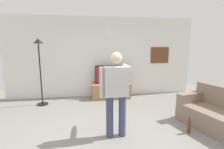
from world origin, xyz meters
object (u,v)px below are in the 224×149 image
wall_clock (110,32)px  person_standing_nearer_lamp (116,90)px  framed_picture (160,55)px  television (111,74)px  beverage_bottle (189,126)px  tv_stand (111,91)px  floor_lamp (39,58)px

wall_clock → person_standing_nearer_lamp: (-0.26, -2.75, -1.27)m
wall_clock → framed_picture: size_ratio=0.42×
television → wall_clock: size_ratio=3.69×
television → wall_clock: (0.00, 0.24, 1.42)m
wall_clock → person_standing_nearer_lamp: bearing=-95.3°
framed_picture → beverage_bottle: (-0.58, -2.88, -1.26)m
tv_stand → person_standing_nearer_lamp: size_ratio=0.77×
beverage_bottle → person_standing_nearer_lamp: bearing=175.3°
television → beverage_bottle: bearing=-64.8°
television → beverage_bottle: 2.98m
framed_picture → person_standing_nearer_lamp: size_ratio=0.40×
television → person_standing_nearer_lamp: size_ratio=0.62×
framed_picture → floor_lamp: bearing=-170.5°
tv_stand → wall_clock: size_ratio=4.58×
floor_lamp → framed_picture: bearing=9.5°
framed_picture → beverage_bottle: 3.20m
person_standing_nearer_lamp → beverage_bottle: size_ratio=4.75×
floor_lamp → beverage_bottle: bearing=-33.3°
television → person_standing_nearer_lamp: bearing=-95.8°
beverage_bottle → floor_lamp: bearing=146.7°
framed_picture → person_standing_nearer_lamp: (-2.07, -2.76, -0.46)m
floor_lamp → beverage_bottle: (3.37, -2.22, -1.25)m
wall_clock → person_standing_nearer_lamp: size_ratio=0.17×
television → beverage_bottle: television is taller
tv_stand → beverage_bottle: tv_stand is taller
tv_stand → floor_lamp: size_ratio=0.66×
wall_clock → framed_picture: bearing=0.2°
floor_lamp → television: bearing=11.0°
person_standing_nearer_lamp → beverage_bottle: person_standing_nearer_lamp is taller
wall_clock → floor_lamp: size_ratio=0.14×
tv_stand → wall_clock: (0.00, 0.29, 1.97)m
person_standing_nearer_lamp → floor_lamp: bearing=131.9°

